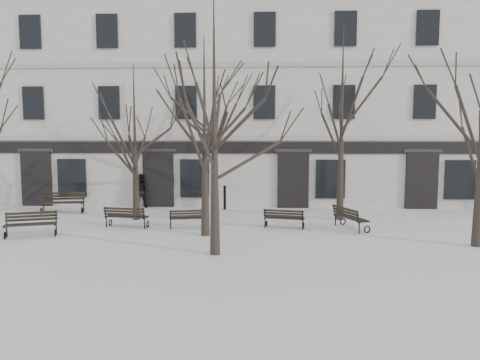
# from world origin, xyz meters

# --- Properties ---
(ground) EXTENTS (100.00, 100.00, 0.00)m
(ground) POSITION_xyz_m (0.00, 0.00, 0.00)
(ground) COLOR silver
(ground) RESTS_ON ground
(building) EXTENTS (40.40, 10.20, 11.40)m
(building) POSITION_xyz_m (0.00, 12.96, 5.52)
(building) COLOR silver
(building) RESTS_ON ground
(tree_1) EXTENTS (5.20, 5.20, 7.44)m
(tree_1) POSITION_xyz_m (-0.23, 1.30, 4.65)
(tree_1) COLOR black
(tree_1) RESTS_ON ground
(tree_2) EXTENTS (5.63, 5.63, 8.05)m
(tree_2) POSITION_xyz_m (0.42, -1.44, 5.03)
(tree_2) COLOR black
(tree_2) RESTS_ON ground
(tree_4) EXTENTS (4.82, 4.82, 6.89)m
(tree_4) POSITION_xyz_m (-3.71, 4.35, 4.30)
(tree_4) COLOR black
(tree_4) RESTS_ON ground
(tree_5) EXTENTS (6.02, 6.02, 8.59)m
(tree_5) POSITION_xyz_m (-0.32, 5.88, 5.37)
(tree_5) COLOR black
(tree_5) RESTS_ON ground
(tree_6) EXTENTS (6.00, 6.00, 8.56)m
(tree_6) POSITION_xyz_m (5.39, 4.79, 5.36)
(tree_6) COLOR black
(tree_6) RESTS_ON ground
(bench_0) EXTENTS (1.92, 1.20, 0.92)m
(bench_0) POSITION_xyz_m (-6.74, 0.78, 0.50)
(bench_0) COLOR black
(bench_0) RESTS_ON ground
(bench_1) EXTENTS (1.82, 0.88, 0.88)m
(bench_1) POSITION_xyz_m (-3.63, 2.54, 0.48)
(bench_1) COLOR black
(bench_1) RESTS_ON ground
(bench_2) EXTENTS (1.69, 0.90, 0.81)m
(bench_2) POSITION_xyz_m (2.81, 2.69, 0.44)
(bench_2) COLOR black
(bench_2) RESTS_ON ground
(bench_3) EXTENTS (2.07, 1.05, 1.00)m
(bench_3) POSITION_xyz_m (-7.72, 5.85, 0.54)
(bench_3) COLOR black
(bench_3) RESTS_ON ground
(bench_4) EXTENTS (1.66, 0.90, 0.80)m
(bench_4) POSITION_xyz_m (-1.05, 2.58, 0.43)
(bench_4) COLOR black
(bench_4) RESTS_ON ground
(bench_5) EXTENTS (1.30, 1.90, 0.91)m
(bench_5) POSITION_xyz_m (5.44, 2.68, 0.50)
(bench_5) COLOR black
(bench_5) RESTS_ON ground
(bollard_a) EXTENTS (0.16, 0.16, 1.22)m
(bollard_a) POSITION_xyz_m (0.02, 7.26, 0.65)
(bollard_a) COLOR black
(bollard_a) RESTS_ON ground
(bollard_b) EXTENTS (0.13, 0.13, 1.03)m
(bollard_b) POSITION_xyz_m (5.79, 6.50, 0.55)
(bollard_b) COLOR black
(bollard_b) RESTS_ON ground
(pedestrian_b) EXTENTS (0.87, 0.68, 1.75)m
(pedestrian_b) POSITION_xyz_m (-4.39, 7.68, 0.00)
(pedestrian_b) COLOR black
(pedestrian_b) RESTS_ON ground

